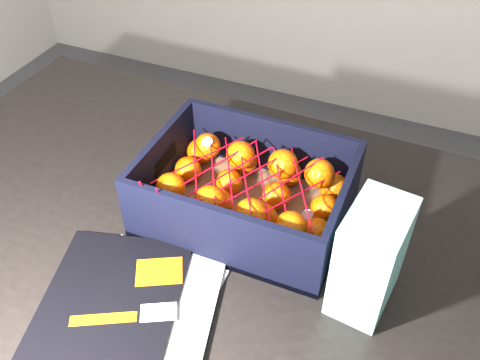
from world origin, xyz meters
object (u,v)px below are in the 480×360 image
at_px(produce_crate, 246,197).
at_px(retail_carton, 370,258).
at_px(magazine_stack, 127,314).
at_px(table, 186,250).

xyz_separation_m(produce_crate, retail_carton, (0.24, -0.10, 0.05)).
bearing_deg(magazine_stack, produce_crate, 73.29).
bearing_deg(produce_crate, retail_carton, -22.18).
xyz_separation_m(table, retail_carton, (0.35, -0.05, 0.19)).
bearing_deg(table, produce_crate, 24.61).
bearing_deg(table, retail_carton, -7.87).
distance_m(table, magazine_stack, 0.25).
xyz_separation_m(table, produce_crate, (0.11, 0.05, 0.14)).
bearing_deg(retail_carton, magazine_stack, -143.35).
height_order(table, magazine_stack, magazine_stack).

